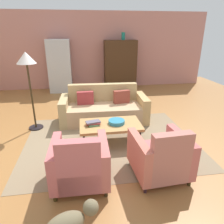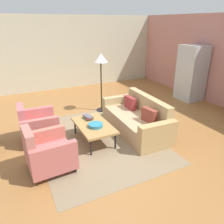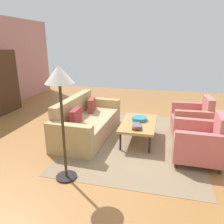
{
  "view_description": "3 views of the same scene",
  "coord_description": "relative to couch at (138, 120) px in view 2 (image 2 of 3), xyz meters",
  "views": [
    {
      "loc": [
        -0.44,
        -3.95,
        2.11
      ],
      "look_at": [
        0.15,
        -0.05,
        0.55
      ],
      "focal_mm": 33.08,
      "sensor_mm": 36.0,
      "label": 1
    },
    {
      "loc": [
        4.21,
        -1.89,
        2.55
      ],
      "look_at": [
        0.29,
        0.05,
        0.73
      ],
      "focal_mm": 34.84,
      "sensor_mm": 36.0,
      "label": 2
    },
    {
      "loc": [
        -4.21,
        -0.77,
        2.01
      ],
      "look_at": [
        0.09,
        0.27,
        0.59
      ],
      "focal_mm": 34.94,
      "sensor_mm": 36.0,
      "label": 3
    }
  ],
  "objects": [
    {
      "name": "fruit_bowl",
      "position": [
        0.12,
        -1.19,
        0.16
      ],
      "size": [
        0.32,
        0.32,
        0.07
      ],
      "primitive_type": "cylinder",
      "color": "teal",
      "rests_on": "coffee_table"
    },
    {
      "name": "ground_plane",
      "position": [
        -0.09,
        -0.88,
        -0.29
      ],
      "size": [
        10.82,
        10.82,
        0.0
      ],
      "primitive_type": "plane",
      "color": "#9F6A37"
    },
    {
      "name": "book_stack",
      "position": [
        -0.34,
        -1.19,
        0.16
      ],
      "size": [
        0.3,
        0.23,
        0.08
      ],
      "color": "#507B54",
      "rests_on": "coffee_table"
    },
    {
      "name": "wall_left",
      "position": [
        -4.6,
        -0.88,
        1.11
      ],
      "size": [
        0.12,
        8.51,
        2.8
      ],
      "primitive_type": "cube",
      "color": "beige",
      "rests_on": "ground"
    },
    {
      "name": "floor_lamp",
      "position": [
        -1.62,
        -0.28,
        1.16
      ],
      "size": [
        0.4,
        0.4,
        1.72
      ],
      "color": "black",
      "rests_on": "ground"
    },
    {
      "name": "armchair_right",
      "position": [
        0.6,
        -2.35,
        0.06
      ],
      "size": [
        0.85,
        0.85,
        0.88
      ],
      "rotation": [
        0.0,
        0.0,
        0.06
      ],
      "color": "#3C2D14",
      "rests_on": "ground"
    },
    {
      "name": "couch",
      "position": [
        0.0,
        0.0,
        0.0
      ],
      "size": [
        2.13,
        0.98,
        0.86
      ],
      "rotation": [
        0.0,
        0.0,
        3.1
      ],
      "color": "tan",
      "rests_on": "ground"
    },
    {
      "name": "coffee_table",
      "position": [
        -0.0,
        -1.19,
        0.09
      ],
      "size": [
        1.2,
        0.7,
        0.41
      ],
      "color": "black",
      "rests_on": "ground"
    },
    {
      "name": "area_rug",
      "position": [
        -0.0,
        -1.14,
        -0.28
      ],
      "size": [
        3.4,
        2.6,
        0.01
      ],
      "primitive_type": "cube",
      "color": "#887357",
      "rests_on": "ground"
    },
    {
      "name": "refrigerator",
      "position": [
        -1.26,
        2.92,
        0.64
      ],
      "size": [
        0.8,
        0.73,
        1.85
      ],
      "color": "#B7BABF",
      "rests_on": "ground"
    },
    {
      "name": "armchair_left",
      "position": [
        -0.61,
        -2.35,
        0.06
      ],
      "size": [
        0.82,
        0.82,
        0.88
      ],
      "rotation": [
        0.0,
        0.0,
        -0.03
      ],
      "color": "#3B271D",
      "rests_on": "ground"
    }
  ]
}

